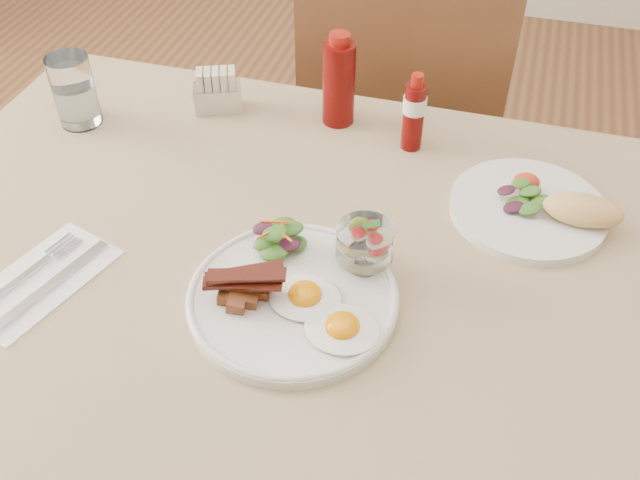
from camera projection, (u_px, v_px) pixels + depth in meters
The scene contains 13 objects.
table at pixel (322, 304), 1.06m from camera, with size 1.33×0.88×0.75m.
chair_far at pixel (402, 135), 1.62m from camera, with size 0.42×0.42×0.93m.
main_plate at pixel (293, 299), 0.94m from camera, with size 0.28×0.28×0.02m, color silver.
fried_eggs at pixel (323, 311), 0.90m from camera, with size 0.16×0.13×0.03m.
bacon_potato_pile at pixel (243, 287), 0.91m from camera, with size 0.11×0.07×0.05m.
side_salad at pixel (279, 239), 0.98m from camera, with size 0.08×0.08×0.04m.
fruit_cup at pixel (365, 243), 0.94m from camera, with size 0.08×0.08×0.08m.
second_plate at pixel (541, 208), 1.06m from camera, with size 0.25×0.24×0.06m.
ketchup_bottle at pixel (339, 82), 1.21m from camera, with size 0.06×0.06×0.17m.
hot_sauce_bottle at pixel (414, 113), 1.16m from camera, with size 0.04×0.04×0.14m.
sugar_caddy at pixel (218, 93), 1.27m from camera, with size 0.10×0.08×0.08m.
water_glass at pixel (75, 95), 1.22m from camera, with size 0.07×0.07×0.12m.
napkin_cutlery at pixel (40, 280), 0.97m from camera, with size 0.17×0.23×0.01m.
Camera 1 is at (0.19, -0.68, 1.46)m, focal length 40.00 mm.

